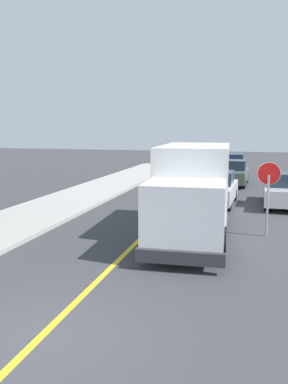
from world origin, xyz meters
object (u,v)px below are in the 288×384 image
(box_truck, at_px, (193,187))
(stop_sign, at_px, (268,185))
(parked_car_near, at_px, (216,189))
(parked_car_mid, at_px, (233,173))
(parked_van_across, at_px, (283,190))
(parked_car_far, at_px, (233,164))

(box_truck, distance_m, stop_sign, 2.62)
(parked_car_near, height_order, parked_car_mid, same)
(parked_car_mid, xyz_separation_m, parked_van_across, (2.72, -6.90, 0.00))
(stop_sign, bearing_deg, parked_car_near, 112.16)
(parked_car_near, relative_size, parked_van_across, 1.01)
(parked_van_across, bearing_deg, parked_car_near, -172.90)
(parked_car_mid, height_order, parked_car_far, same)
(parked_car_mid, relative_size, stop_sign, 1.69)
(box_truck, bearing_deg, parked_van_across, 61.70)
(parked_car_near, relative_size, parked_car_mid, 1.00)
(parked_car_far, bearing_deg, stop_sign, -83.92)
(parked_car_mid, bearing_deg, parked_van_across, -68.52)
(box_truck, height_order, parked_car_near, box_truck)
(parked_van_across, xyz_separation_m, stop_sign, (-0.96, -5.98, 1.06))
(parked_car_mid, height_order, stop_sign, stop_sign)
(parked_car_far, relative_size, stop_sign, 1.66)
(box_truck, distance_m, parked_car_mid, 13.49)
(parked_car_near, relative_size, parked_car_far, 1.02)
(parked_car_mid, distance_m, parked_car_far, 6.77)
(box_truck, relative_size, parked_car_far, 1.66)
(parked_car_near, distance_m, parked_car_far, 14.07)
(box_truck, distance_m, parked_car_far, 20.22)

